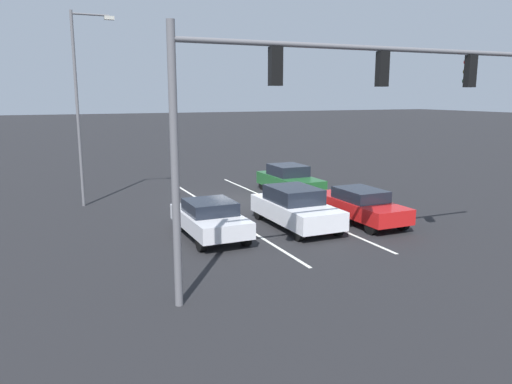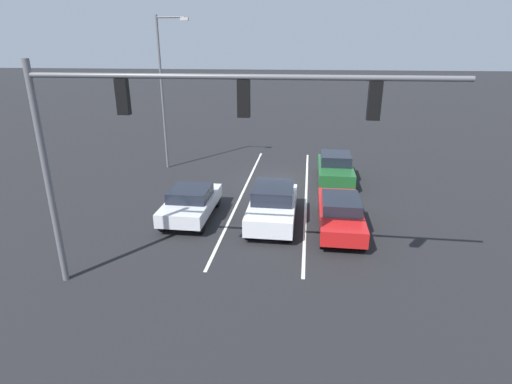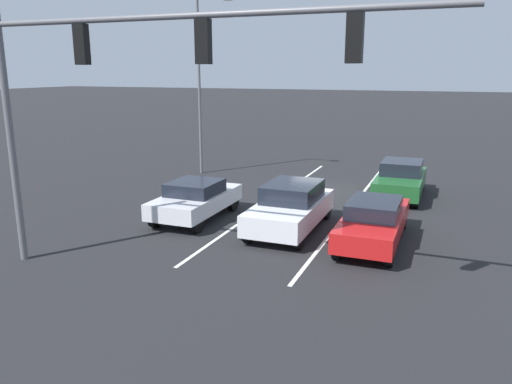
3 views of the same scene
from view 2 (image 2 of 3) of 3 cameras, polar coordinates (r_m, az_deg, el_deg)
name	(u,v)px [view 2 (image 2 of 3)]	position (r m, az deg, el deg)	size (l,w,h in m)	color
ground_plane	(277,181)	(22.70, 3.09, 1.64)	(240.00, 240.00, 0.00)	black
lane_stripe_left_divider	(306,194)	(20.70, 7.18, -0.32)	(0.12, 16.13, 0.01)	silver
lane_stripe_center_divider	(243,191)	(20.95, -1.85, 0.08)	(0.12, 16.13, 0.01)	silver
car_silver_rightlane_front	(191,202)	(17.71, -9.26, -1.44)	(1.88, 4.12, 1.40)	silver
car_white_midlane_front	(273,204)	(17.11, 2.43, -1.76)	(1.91, 4.58, 1.58)	silver
car_red_leftlane_front	(340,212)	(16.82, 11.94, -2.87)	(1.72, 4.80, 1.39)	red
car_darkgreen_leftlane_second	(335,168)	(22.90, 11.25, 3.44)	(1.85, 4.48, 1.52)	#1E5928
traffic_signal_gantry	(165,124)	(11.25, -12.83, 9.43)	(11.57, 0.37, 6.85)	slate
street_lamp_right_shoulder	(165,85)	(24.86, -12.93, 14.68)	(1.92, 0.24, 8.85)	slate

